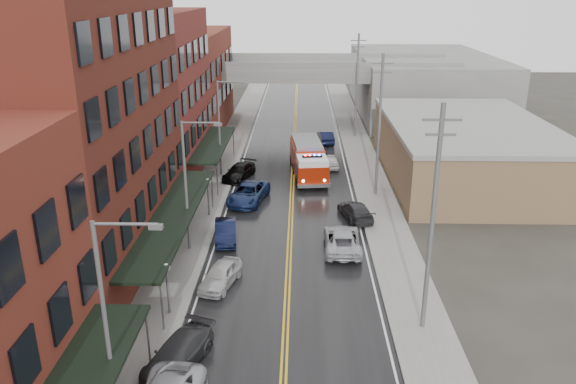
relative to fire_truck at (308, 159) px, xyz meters
name	(u,v)px	position (x,y,z in m)	size (l,w,h in m)	color
road	(291,217)	(-1.45, -10.06, -1.72)	(11.00, 160.00, 0.02)	black
sidewalk_left	(198,215)	(-8.75, -10.06, -1.65)	(3.00, 160.00, 0.15)	slate
sidewalk_right	(385,217)	(5.85, -10.06, -1.65)	(3.00, 160.00, 0.15)	slate
curb_left	(219,216)	(-7.10, -10.06, -1.65)	(0.30, 160.00, 0.15)	gray
curb_right	(363,217)	(4.20, -10.06, -1.65)	(0.30, 160.00, 0.15)	gray
brick_building_b	(73,124)	(-14.75, -17.06, 7.27)	(9.00, 20.00, 18.00)	#4D1C14
brick_building_c	(148,96)	(-14.75, 0.44, 5.77)	(9.00, 15.00, 15.00)	maroon
brick_building_far	(186,82)	(-14.75, 17.94, 4.27)	(9.00, 20.00, 12.00)	maroon
tan_building	(465,152)	(14.55, -0.06, 0.77)	(14.00, 22.00, 5.00)	brown
right_far_block	(423,83)	(16.55, 29.94, 2.27)	(18.00, 30.00, 8.00)	slate
awning_1	(174,215)	(-8.95, -17.06, 1.26)	(2.60, 18.00, 3.09)	black
awning_2	(214,144)	(-8.94, 0.44, 1.26)	(2.60, 13.00, 3.09)	black
globe_lamp_1	(167,277)	(-7.85, -24.06, 0.59)	(0.44, 0.44, 3.12)	#59595B
globe_lamp_2	(208,189)	(-7.85, -10.06, 0.59)	(0.44, 0.44, 3.12)	#59595B
street_lamp_0	(111,313)	(-8.00, -32.06, 3.46)	(2.64, 0.22, 9.00)	#59595B
street_lamp_1	(189,178)	(-8.00, -16.06, 3.46)	(2.64, 0.22, 9.00)	#59595B
street_lamp_2	(222,122)	(-8.00, -0.06, 3.46)	(2.64, 0.22, 9.00)	#59595B
utility_pole_0	(433,218)	(5.75, -25.06, 4.58)	(1.80, 0.24, 12.00)	#59595B
utility_pole_1	(379,124)	(5.75, -5.06, 4.58)	(1.80, 0.24, 12.00)	#59595B
utility_pole_2	(357,84)	(5.75, 14.94, 4.58)	(1.80, 0.24, 12.00)	#59595B
overpass	(295,77)	(-1.45, 21.94, 4.26)	(40.00, 10.00, 7.50)	slate
fire_truck	(308,159)	(0.00, 0.00, 0.00)	(4.22, 8.97, 3.19)	maroon
parked_car_left_3	(178,354)	(-6.45, -28.47, -1.04)	(1.91, 4.70, 1.36)	#2A2A2D
parked_car_left_4	(220,275)	(-5.49, -20.77, -1.04)	(1.62, 4.02, 1.37)	#B6B6B6
parked_car_left_5	(226,232)	(-6.00, -14.43, -1.04)	(1.45, 4.16, 1.37)	black
parked_car_left_6	(248,193)	(-5.05, -6.86, -0.96)	(2.54, 5.51, 1.53)	#13224A
parked_car_left_7	(239,172)	(-6.45, -0.86, -1.05)	(1.91, 4.69, 1.36)	black
parked_car_right_0	(342,240)	(2.15, -15.70, -0.99)	(2.44, 5.29, 1.47)	#A7A9AF
parked_car_right_1	(355,211)	(3.55, -10.26, -1.07)	(1.85, 4.55, 1.32)	#262628
parked_car_right_2	(330,161)	(2.20, 2.90, -1.06)	(1.58, 3.94, 1.34)	silver
parked_car_right_3	(326,137)	(2.15, 12.14, -1.03)	(1.48, 4.24, 1.40)	black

